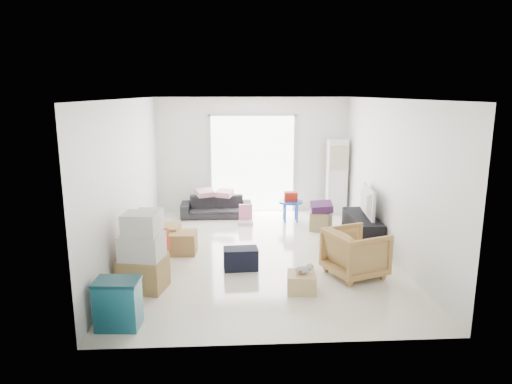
{
  "coord_description": "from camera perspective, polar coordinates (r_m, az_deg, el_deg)",
  "views": [
    {
      "loc": [
        -0.52,
        -7.68,
        2.8
      ],
      "look_at": [
        -0.08,
        0.2,
        1.07
      ],
      "focal_mm": 32.0,
      "sensor_mm": 36.0,
      "label": 1
    }
  ],
  "objects": [
    {
      "name": "sliding_door",
      "position": [
        10.79,
        -0.43,
        4.03
      ],
      "size": [
        2.1,
        0.04,
        2.33
      ],
      "color": "white",
      "rests_on": "room_shell"
    },
    {
      "name": "kids_table",
      "position": [
        10.08,
        4.36,
        -1.05
      ],
      "size": [
        0.54,
        0.54,
        0.66
      ],
      "rotation": [
        0.0,
        0.0,
        0.04
      ],
      "color": "blue",
      "rests_on": "room_shell"
    },
    {
      "name": "plush_bunny",
      "position": [
        6.64,
        6.02,
        -9.56
      ],
      "size": [
        0.28,
        0.17,
        0.14
      ],
      "rotation": [
        0.0,
        0.0,
        0.48
      ],
      "color": "#B2ADA8",
      "rests_on": "wood_crate"
    },
    {
      "name": "storage_bins",
      "position": [
        5.91,
        -16.86,
        -13.21
      ],
      "size": [
        0.56,
        0.41,
        0.61
      ],
      "rotation": [
        0.0,
        0.0,
        -0.07
      ],
      "color": "#165869",
      "rests_on": "room_shell"
    },
    {
      "name": "pillow_left",
      "position": [
        10.47,
        -6.44,
        0.59
      ],
      "size": [
        0.44,
        0.4,
        0.11
      ],
      "primitive_type": "cube",
      "rotation": [
        0.0,
        0.0,
        0.43
      ],
      "color": "#CA93A6",
      "rests_on": "sofa"
    },
    {
      "name": "ac_tower",
      "position": [
        10.8,
        10.06,
        1.87
      ],
      "size": [
        0.45,
        0.3,
        1.75
      ],
      "primitive_type": "cube",
      "color": "white",
      "rests_on": "room_shell"
    },
    {
      "name": "tv_console",
      "position": [
        9.05,
        13.12,
        -4.41
      ],
      "size": [
        0.44,
        1.46,
        0.49
      ],
      "primitive_type": "cube",
      "color": "black",
      "rests_on": "room_shell"
    },
    {
      "name": "sofa",
      "position": [
        10.49,
        -4.98,
        -1.43
      ],
      "size": [
        1.61,
        0.48,
        0.63
      ],
      "primitive_type": "imported",
      "rotation": [
        0.0,
        0.0,
        0.01
      ],
      "color": "#28282D",
      "rests_on": "room_shell"
    },
    {
      "name": "box_stack_b",
      "position": [
        7.4,
        -13.09,
        -6.56
      ],
      "size": [
        0.59,
        0.51,
        1.03
      ],
      "rotation": [
        0.0,
        0.0,
        -0.07
      ],
      "color": "olive",
      "rests_on": "room_shell"
    },
    {
      "name": "duffel_bag",
      "position": [
        7.45,
        -1.92,
        -8.32
      ],
      "size": [
        0.57,
        0.36,
        0.35
      ],
      "primitive_type": "cube",
      "rotation": [
        0.0,
        0.0,
        0.06
      ],
      "color": "black",
      "rests_on": "room_shell"
    },
    {
      "name": "loose_box",
      "position": [
        8.25,
        -9.09,
        -6.27
      ],
      "size": [
        0.49,
        0.49,
        0.39
      ],
      "primitive_type": "cube",
      "rotation": [
        0.0,
        0.0,
        -0.05
      ],
      "color": "olive",
      "rests_on": "room_shell"
    },
    {
      "name": "television",
      "position": [
        8.97,
        13.21,
        -2.54
      ],
      "size": [
        0.64,
        1.01,
        0.13
      ],
      "primitive_type": "imported",
      "rotation": [
        0.0,
        0.0,
        1.48
      ],
      "color": "black",
      "rests_on": "tv_console"
    },
    {
      "name": "toy_walker",
      "position": [
        9.94,
        -1.29,
        -3.33
      ],
      "size": [
        0.31,
        0.28,
        0.42
      ],
      "rotation": [
        0.0,
        0.0,
        -0.01
      ],
      "color": "silver",
      "rests_on": "room_shell"
    },
    {
      "name": "box_stack_a",
      "position": [
        6.8,
        -14.0,
        -7.71
      ],
      "size": [
        0.73,
        0.65,
        1.14
      ],
      "rotation": [
        0.0,
        0.0,
        -0.21
      ],
      "color": "olive",
      "rests_on": "room_shell"
    },
    {
      "name": "pillow_right",
      "position": [
        10.38,
        -3.94,
        0.58
      ],
      "size": [
        0.45,
        0.41,
        0.12
      ],
      "primitive_type": "cube",
      "rotation": [
        0.0,
        0.0,
        -0.43
      ],
      "color": "#CA93A6",
      "rests_on": "sofa"
    },
    {
      "name": "wood_crate",
      "position": [
        6.71,
        5.72,
        -11.17
      ],
      "size": [
        0.44,
        0.44,
        0.27
      ],
      "primitive_type": "cube",
      "rotation": [
        0.0,
        0.0,
        -0.1
      ],
      "color": "tan",
      "rests_on": "room_shell"
    },
    {
      "name": "box_stack_c",
      "position": [
        8.56,
        -11.52,
        -5.5
      ],
      "size": [
        0.64,
        0.54,
        0.43
      ],
      "rotation": [
        0.0,
        0.0,
        -0.1
      ],
      "color": "olive",
      "rests_on": "room_shell"
    },
    {
      "name": "ottoman",
      "position": [
        9.55,
        8.13,
        -3.6
      ],
      "size": [
        0.52,
        0.52,
        0.4
      ],
      "primitive_type": "cube",
      "rotation": [
        0.0,
        0.0,
        -0.43
      ],
      "color": "#968357",
      "rests_on": "room_shell"
    },
    {
      "name": "blanket",
      "position": [
        9.49,
        8.18,
        -2.05
      ],
      "size": [
        0.47,
        0.47,
        0.14
      ],
      "primitive_type": "cube",
      "rotation": [
        0.0,
        0.0,
        -0.09
      ],
      "color": "#401C48",
      "rests_on": "ottoman"
    },
    {
      "name": "room_shell",
      "position": [
        7.84,
        0.64,
        1.66
      ],
      "size": [
        4.98,
        6.48,
        3.18
      ],
      "color": "silver",
      "rests_on": "ground"
    },
    {
      "name": "armchair",
      "position": [
        7.27,
        12.35,
        -7.16
      ],
      "size": [
        0.98,
        1.01,
        0.82
      ],
      "primitive_type": "imported",
      "rotation": [
        0.0,
        0.0,
        1.94
      ],
      "color": "#A9854B",
      "rests_on": "room_shell"
    }
  ]
}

